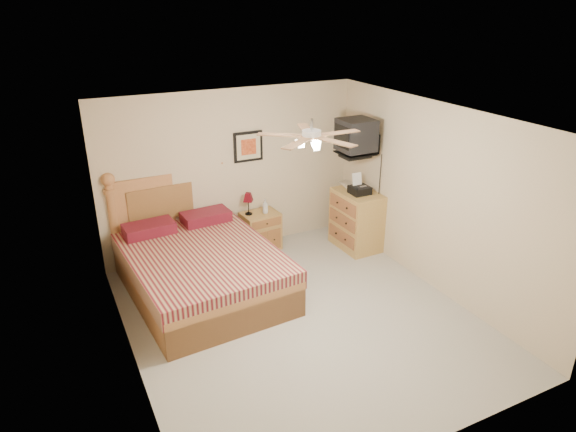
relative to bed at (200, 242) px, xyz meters
name	(u,v)px	position (x,y,z in m)	size (l,w,h in m)	color
floor	(300,318)	(0.89, -1.12, -0.76)	(4.50, 4.50, 0.00)	#9F9C90
ceiling	(302,119)	(0.89, -1.12, 1.74)	(4.00, 4.50, 0.04)	white
wall_back	(232,172)	(0.89, 1.13, 0.49)	(4.00, 0.04, 2.50)	#C9B594
wall_front	(434,331)	(0.89, -3.37, 0.49)	(4.00, 0.04, 2.50)	#C9B594
wall_left	(123,264)	(-1.11, -1.12, 0.49)	(0.04, 4.50, 2.50)	#C9B594
wall_right	(436,199)	(2.89, -1.12, 0.49)	(0.04, 4.50, 2.50)	#C9B594
bed	(200,242)	(0.00, 0.00, 0.00)	(1.78, 2.34, 1.51)	#AF7142
nightstand	(261,231)	(1.23, 0.88, -0.45)	(0.56, 0.42, 0.60)	#A17436
table_lamp	(248,204)	(1.06, 0.93, 0.02)	(0.19, 0.19, 0.35)	#540610
lotion_bottle	(265,206)	(1.31, 0.86, -0.04)	(0.09, 0.09, 0.23)	silver
framed_picture	(248,147)	(1.16, 1.11, 0.86)	(0.46, 0.04, 0.46)	black
dresser	(357,220)	(2.62, 0.27, -0.29)	(0.55, 0.78, 0.93)	#AA7D34
fax_machine	(360,184)	(2.60, 0.21, 0.32)	(0.29, 0.30, 0.30)	black
magazine_lower	(343,186)	(2.54, 0.57, 0.18)	(0.22, 0.30, 0.03)	beige
magazine_upper	(344,184)	(2.56, 0.59, 0.21)	(0.18, 0.24, 0.02)	tan
wall_tv	(365,136)	(2.64, 0.22, 1.05)	(0.56, 0.46, 0.58)	black
ceiling_fan	(311,136)	(0.89, -1.32, 1.60)	(1.14, 1.14, 0.28)	white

